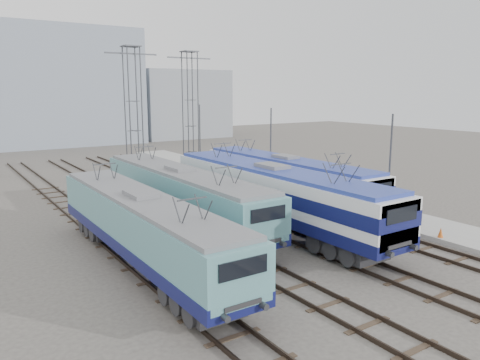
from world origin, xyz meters
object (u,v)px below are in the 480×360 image
object	(u,v)px
locomotive_far_left	(144,225)
catenary_tower_east	(190,109)
safety_cone	(441,232)
mast_mid	(271,151)
locomotive_far_right	(287,176)
locomotive_center_left	(182,193)
locomotive_center_right	(274,191)
catenary_tower_west	(134,111)
mast_rear	(200,139)
mast_front	(389,171)

from	to	relation	value
locomotive_far_left	catenary_tower_east	xyz separation A→B (m)	(13.25, 20.27, 4.50)
locomotive_far_left	safety_cone	world-z (taller)	locomotive_far_left
catenary_tower_east	mast_mid	bearing A→B (deg)	-78.14
locomotive_far_left	mast_mid	world-z (taller)	mast_mid
locomotive_far_left	locomotive_far_right	xyz separation A→B (m)	(13.50, 5.90, 0.08)
locomotive_far_right	safety_cone	bearing A→B (deg)	-81.29
locomotive_center_left	locomotive_center_right	world-z (taller)	locomotive_center_right
locomotive_far_left	catenary_tower_west	bearing A→B (deg)	69.73
locomotive_center_right	locomotive_far_right	size ratio (longest dim) A/B	1.08
locomotive_far_right	catenary_tower_east	bearing A→B (deg)	91.00
mast_mid	mast_rear	xyz separation A→B (m)	(0.00, 12.00, 0.00)
mast_rear	safety_cone	world-z (taller)	mast_rear
locomotive_center_left	locomotive_far_right	distance (m)	9.05
locomotive_center_right	catenary_tower_east	xyz separation A→B (m)	(4.25, 18.62, 4.26)
locomotive_far_left	safety_cone	xyz separation A→B (m)	(15.25, -5.52, -1.56)
mast_mid	mast_rear	size ratio (longest dim) A/B	1.00
locomotive_far_left	catenary_tower_east	world-z (taller)	catenary_tower_east
locomotive_center_right	catenary_tower_west	size ratio (longest dim) A/B	1.56
mast_front	mast_rear	size ratio (longest dim) A/B	1.00
locomotive_far_left	locomotive_center_left	xyz separation A→B (m)	(4.50, 4.94, 0.08)
locomotive_far_right	mast_front	bearing A→B (deg)	-76.37
locomotive_center_left	locomotive_far_right	bearing A→B (deg)	6.10
mast_mid	safety_cone	world-z (taller)	mast_mid
locomotive_center_right	mast_mid	distance (m)	10.76
mast_mid	mast_rear	distance (m)	12.00
locomotive_far_left	locomotive_far_right	size ratio (longest dim) A/B	0.98
locomotive_far_left	locomotive_center_left	bearing A→B (deg)	47.69
mast_rear	mast_mid	bearing A→B (deg)	-90.00
locomotive_far_left	mast_mid	xyz separation A→B (m)	(15.35, 10.27, 1.36)
locomotive_center_left	mast_rear	bearing A→B (deg)	57.95
locomotive_far_right	catenary_tower_west	xyz separation A→B (m)	(-6.75, 12.37, 4.42)
mast_mid	mast_rear	world-z (taller)	same
locomotive_center_right	mast_front	bearing A→B (deg)	-28.05
locomotive_center_left	safety_cone	distance (m)	15.09
locomotive_far_left	locomotive_center_right	bearing A→B (deg)	10.43
locomotive_far_left	catenary_tower_east	size ratio (longest dim) A/B	1.43
locomotive_far_left	locomotive_center_right	distance (m)	9.15
locomotive_far_left	mast_rear	distance (m)	27.08
locomotive_center_right	mast_rear	world-z (taller)	mast_rear
locomotive_far_right	safety_cone	size ratio (longest dim) A/B	30.70
catenary_tower_west	safety_cone	distance (m)	25.98
mast_front	mast_mid	world-z (taller)	same
locomotive_center_right	mast_rear	size ratio (longest dim) A/B	2.68
mast_mid	locomotive_far_right	bearing A→B (deg)	-112.95
locomotive_center_left	safety_cone	xyz separation A→B (m)	(10.75, -10.46, -1.64)
mast_front	safety_cone	world-z (taller)	mast_front
catenary_tower_west	mast_front	size ratio (longest dim) A/B	1.71
locomotive_center_right	safety_cone	world-z (taller)	locomotive_center_right
locomotive_center_left	catenary_tower_east	size ratio (longest dim) A/B	1.48
locomotive_far_right	mast_front	world-z (taller)	mast_front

